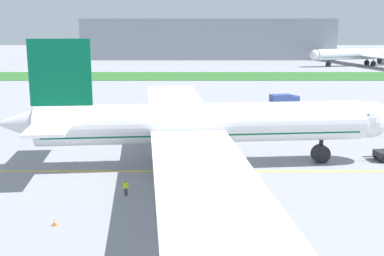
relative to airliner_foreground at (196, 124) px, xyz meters
name	(u,v)px	position (x,y,z in m)	size (l,w,h in m)	color
ground_plane	(217,181)	(2.38, -5.66, -5.26)	(600.00, 600.00, 0.00)	gray
apron_taxi_line	(216,171)	(2.38, -2.21, -5.26)	(280.00, 0.36, 0.01)	yellow
grass_median_strip	(200,76)	(2.38, 98.82, -5.21)	(320.00, 24.00, 0.10)	#2D6628
airliner_foreground	(196,124)	(0.00, 0.00, 0.00)	(47.71, 76.06, 15.50)	white
ground_crew_wingwalker_port	(125,186)	(-7.32, -10.55, -4.27)	(0.57, 0.28, 1.63)	black
traffic_cone_near_nose	(54,223)	(-12.59, -18.07, -4.98)	(0.36, 0.36, 0.58)	#F2590C
service_truck_baggage_loader	(308,109)	(21.07, 31.77, -3.83)	(5.76, 4.51, 2.58)	black
service_truck_fuel_bowser	(283,100)	(18.38, 42.31, -3.82)	(6.20, 3.73, 2.59)	#33478C
parked_airliner_far_centre	(364,54)	(66.51, 135.11, -0.79)	(45.46, 74.62, 13.18)	white
terminal_building	(207,39)	(6.58, 171.10, 3.74)	(112.39, 20.00, 18.00)	gray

